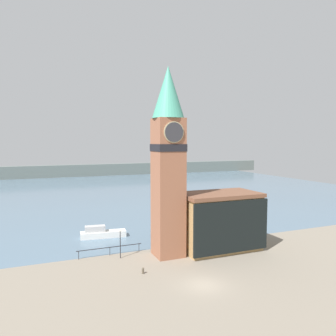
{
  "coord_description": "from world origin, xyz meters",
  "views": [
    {
      "loc": [
        -15.67,
        -28.46,
        14.56
      ],
      "look_at": [
        -1.03,
        7.15,
        11.48
      ],
      "focal_mm": 35.0,
      "sensor_mm": 36.0,
      "label": 1
    }
  ],
  "objects_px": {
    "pier_building": "(219,221)",
    "boat_near": "(101,233)",
    "clock_tower": "(168,157)",
    "lamp_post": "(120,238)",
    "mooring_bollard_near": "(143,270)"
  },
  "relations": [
    {
      "from": "pier_building",
      "to": "boat_near",
      "type": "height_order",
      "value": "pier_building"
    },
    {
      "from": "clock_tower",
      "to": "lamp_post",
      "type": "distance_m",
      "value": 11.82
    },
    {
      "from": "clock_tower",
      "to": "lamp_post",
      "type": "relative_size",
      "value": 6.49
    },
    {
      "from": "pier_building",
      "to": "lamp_post",
      "type": "distance_m",
      "value": 13.48
    },
    {
      "from": "clock_tower",
      "to": "mooring_bollard_near",
      "type": "bearing_deg",
      "value": -137.65
    },
    {
      "from": "boat_near",
      "to": "mooring_bollard_near",
      "type": "bearing_deg",
      "value": -77.48
    },
    {
      "from": "boat_near",
      "to": "mooring_bollard_near",
      "type": "xyz_separation_m",
      "value": [
        1.59,
        -15.59,
        -0.3
      ]
    },
    {
      "from": "pier_building",
      "to": "lamp_post",
      "type": "bearing_deg",
      "value": 172.86
    },
    {
      "from": "clock_tower",
      "to": "pier_building",
      "type": "distance_m",
      "value": 11.5
    },
    {
      "from": "lamp_post",
      "to": "clock_tower",
      "type": "bearing_deg",
      "value": -12.26
    },
    {
      "from": "boat_near",
      "to": "clock_tower",
      "type": "bearing_deg",
      "value": -53.36
    },
    {
      "from": "mooring_bollard_near",
      "to": "lamp_post",
      "type": "distance_m",
      "value": 6.23
    },
    {
      "from": "boat_near",
      "to": "lamp_post",
      "type": "xyz_separation_m",
      "value": [
        0.48,
        -9.88,
        1.92
      ]
    },
    {
      "from": "boat_near",
      "to": "mooring_bollard_near",
      "type": "height_order",
      "value": "boat_near"
    },
    {
      "from": "clock_tower",
      "to": "boat_near",
      "type": "bearing_deg",
      "value": 119.95
    }
  ]
}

